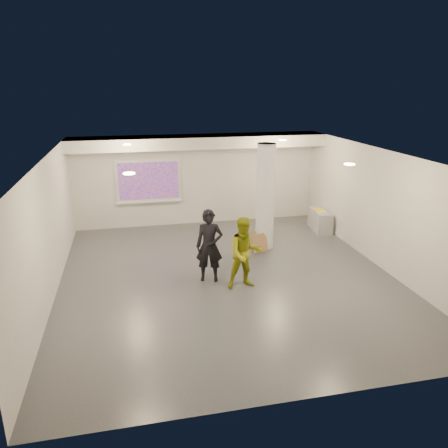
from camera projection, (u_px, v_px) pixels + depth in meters
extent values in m
cube|color=#393C41|center=(227.00, 277.00, 10.74)|extent=(8.00, 9.00, 0.01)
cube|color=white|center=(228.00, 156.00, 9.82)|extent=(8.00, 9.00, 0.01)
cube|color=silver|center=(197.00, 180.00, 14.46)|extent=(8.00, 0.01, 3.00)
cube|color=silver|center=(299.00, 313.00, 6.10)|extent=(8.00, 0.01, 3.00)
cube|color=silver|center=(48.00, 231.00, 9.46)|extent=(0.01, 9.00, 3.00)
cube|color=silver|center=(381.00, 209.00, 11.10)|extent=(0.01, 9.00, 3.00)
cube|color=silver|center=(199.00, 142.00, 13.54)|extent=(8.00, 1.10, 0.36)
cylinder|color=#F7D980|center=(127.00, 145.00, 11.70)|extent=(0.22, 0.22, 0.02)
cylinder|color=#F7D980|center=(283.00, 140.00, 12.60)|extent=(0.22, 0.22, 0.02)
cylinder|color=#F7D980|center=(129.00, 173.00, 7.98)|extent=(0.22, 0.22, 0.02)
cylinder|color=#F7D980|center=(349.00, 164.00, 8.88)|extent=(0.22, 0.22, 0.02)
cylinder|color=white|center=(265.00, 197.00, 12.26)|extent=(0.52, 0.52, 3.00)
cube|color=silver|center=(149.00, 181.00, 14.08)|extent=(2.10, 0.06, 1.40)
cube|color=#041AC4|center=(149.00, 181.00, 14.04)|extent=(1.90, 0.01, 1.20)
cube|color=silver|center=(150.00, 202.00, 14.24)|extent=(2.10, 0.08, 0.04)
cube|color=#989B9D|center=(320.00, 220.00, 14.07)|extent=(0.59, 1.18, 0.66)
cube|color=silver|center=(321.00, 211.00, 13.91)|extent=(0.33, 0.39, 0.02)
cube|color=yellow|center=(319.00, 210.00, 13.98)|extent=(0.29, 0.36, 0.03)
cube|color=#A07549|center=(260.00, 240.00, 12.52)|extent=(0.47, 0.18, 0.51)
cube|color=#A07549|center=(260.00, 243.00, 12.28)|extent=(0.51, 0.31, 0.52)
imported|color=black|center=(209.00, 246.00, 10.33)|extent=(0.73, 0.57, 1.76)
imported|color=#909515|center=(245.00, 253.00, 9.99)|extent=(0.84, 0.66, 1.69)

